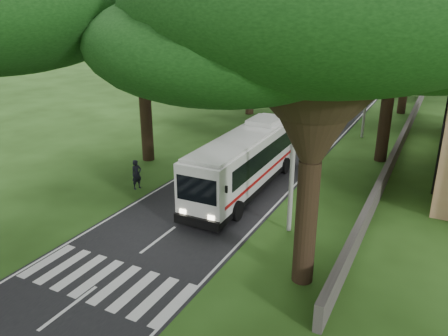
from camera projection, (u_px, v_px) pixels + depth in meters
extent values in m
plane|color=#224012|center=(134.00, 259.00, 20.36)|extent=(140.00, 140.00, 0.00)
cube|color=black|center=(300.00, 132.00, 41.24)|extent=(8.00, 120.00, 0.04)
cube|color=silver|center=(104.00, 281.00, 18.69)|extent=(8.00, 3.00, 0.01)
cube|color=#383533|center=(401.00, 141.00, 36.34)|extent=(0.35, 50.00, 1.20)
cylinder|color=gray|center=(293.00, 158.00, 21.64)|extent=(0.24, 0.24, 8.00)
cube|color=gray|center=(297.00, 90.00, 20.47)|extent=(1.60, 0.10, 0.10)
cube|color=gray|center=(296.00, 102.00, 20.68)|extent=(1.20, 0.10, 0.10)
cylinder|color=gray|center=(367.00, 93.00, 38.35)|extent=(0.24, 0.24, 8.00)
cube|color=gray|center=(371.00, 54.00, 37.18)|extent=(1.60, 0.10, 0.10)
cube|color=gray|center=(370.00, 61.00, 37.39)|extent=(1.20, 0.10, 0.10)
cylinder|color=gray|center=(396.00, 68.00, 55.06)|extent=(0.24, 0.24, 8.00)
cube|color=gray|center=(399.00, 40.00, 53.89)|extent=(1.60, 0.10, 0.10)
cube|color=gray|center=(399.00, 45.00, 54.10)|extent=(1.20, 0.10, 0.10)
cylinder|color=black|center=(146.00, 123.00, 32.81)|extent=(0.90, 0.90, 5.87)
cone|color=black|center=(142.00, 57.00, 31.16)|extent=(3.20, 3.20, 3.80)
cylinder|color=black|center=(250.00, 90.00, 47.75)|extent=(0.90, 0.90, 5.21)
cone|color=black|center=(251.00, 48.00, 46.21)|extent=(3.20, 3.20, 3.80)
ellipsoid|color=black|center=(251.00, 13.00, 45.02)|extent=(15.80, 15.80, 6.63)
cylinder|color=black|center=(294.00, 67.00, 63.06)|extent=(0.90, 0.90, 6.12)
cone|color=black|center=(296.00, 31.00, 61.36)|extent=(3.20, 3.20, 3.80)
cylinder|color=black|center=(306.00, 223.00, 17.88)|extent=(0.90, 0.90, 5.40)
cone|color=black|center=(314.00, 113.00, 16.31)|extent=(3.20, 3.20, 3.80)
ellipsoid|color=black|center=(321.00, 8.00, 15.04)|extent=(13.95, 13.95, 5.86)
cylinder|color=black|center=(384.00, 126.00, 32.70)|extent=(0.90, 0.90, 5.45)
cone|color=black|center=(393.00, 63.00, 31.11)|extent=(3.20, 3.20, 3.80)
ellipsoid|color=black|center=(400.00, 7.00, 29.83)|extent=(13.11, 13.11, 5.51)
cylinder|color=black|center=(405.00, 85.00, 47.81)|extent=(0.90, 0.90, 6.29)
cone|color=black|center=(411.00, 37.00, 46.08)|extent=(3.20, 3.20, 3.80)
cylinder|color=black|center=(426.00, 69.00, 62.50)|extent=(0.90, 0.90, 5.77)
cone|color=black|center=(431.00, 34.00, 60.86)|extent=(3.20, 3.20, 3.80)
ellipsoid|color=black|center=(436.00, 2.00, 59.44)|extent=(16.39, 16.39, 6.88)
cube|color=silver|center=(246.00, 160.00, 27.47)|extent=(2.86, 12.62, 3.09)
cube|color=black|center=(248.00, 152.00, 27.58)|extent=(2.87, 10.31, 1.15)
cube|color=black|center=(245.00, 182.00, 27.98)|extent=(2.90, 12.66, 0.37)
cube|color=#A80B0B|center=(245.00, 171.00, 27.71)|extent=(2.88, 11.36, 0.19)
cube|color=silver|center=(246.00, 136.00, 26.92)|extent=(2.63, 11.98, 0.19)
cylinder|color=black|center=(195.00, 202.00, 24.97)|extent=(0.39, 1.16, 1.15)
cylinder|color=black|center=(237.00, 211.00, 23.89)|extent=(0.39, 1.16, 1.15)
cylinder|color=black|center=(251.00, 160.00, 31.86)|extent=(0.39, 1.16, 1.15)
cylinder|color=black|center=(285.00, 166.00, 30.78)|extent=(0.39, 1.16, 1.15)
imported|color=#A9A8AD|center=(317.00, 102.00, 51.58)|extent=(2.22, 3.67, 1.17)
imported|color=maroon|center=(377.00, 76.00, 71.04)|extent=(3.12, 4.85, 1.31)
imported|color=black|center=(137.00, 174.00, 28.03)|extent=(0.66, 0.82, 1.94)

